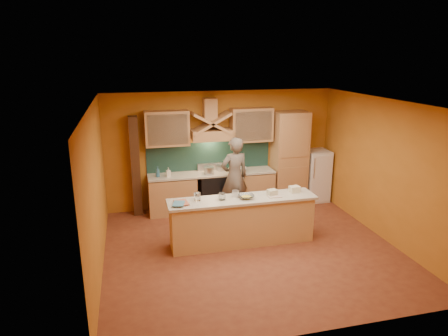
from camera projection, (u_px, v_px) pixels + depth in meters
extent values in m
cube|color=brown|center=(251.00, 249.00, 7.70)|extent=(5.50, 5.00, 0.01)
cube|color=white|center=(254.00, 103.00, 6.92)|extent=(5.50, 5.00, 0.01)
cube|color=#BC7324|center=(221.00, 149.00, 9.65)|extent=(5.50, 0.02, 2.80)
cube|color=#BC7324|center=(314.00, 239.00, 4.98)|extent=(5.50, 0.02, 2.80)
cube|color=#BC7324|center=(96.00, 192.00, 6.68)|extent=(0.02, 5.00, 2.80)
cube|color=#BC7324|center=(384.00, 170.00, 7.94)|extent=(0.02, 5.00, 2.80)
cube|color=tan|center=(172.00, 195.00, 9.35)|extent=(1.10, 0.60, 0.86)
cube|color=tan|center=(250.00, 189.00, 9.78)|extent=(1.10, 0.60, 0.86)
cube|color=beige|center=(212.00, 173.00, 9.43)|extent=(3.00, 0.62, 0.04)
cube|color=black|center=(212.00, 191.00, 9.56)|extent=(0.60, 0.58, 0.90)
cube|color=#17342F|center=(209.00, 156.00, 9.60)|extent=(3.00, 0.03, 0.70)
cube|color=tan|center=(211.00, 135.00, 9.23)|extent=(0.92, 0.50, 0.24)
cube|color=tan|center=(210.00, 109.00, 9.16)|extent=(0.30, 0.30, 0.50)
cube|color=tan|center=(167.00, 128.00, 9.02)|extent=(1.00, 0.35, 0.80)
cube|color=tan|center=(251.00, 125.00, 9.48)|extent=(1.00, 0.35, 0.80)
cube|color=tan|center=(289.00, 158.00, 9.81)|extent=(0.80, 0.60, 2.30)
cube|color=white|center=(316.00, 175.00, 10.12)|extent=(0.58, 0.60, 1.30)
cube|color=#472816|center=(135.00, 166.00, 9.11)|extent=(0.20, 0.30, 2.30)
cube|color=#DFB072|center=(242.00, 222.00, 7.83)|extent=(2.80, 0.55, 0.88)
cube|color=beige|center=(242.00, 199.00, 7.70)|extent=(2.90, 0.62, 0.05)
imported|color=#70665B|center=(234.00, 177.00, 9.11)|extent=(0.74, 0.56, 1.84)
cylinder|color=#B5B4BB|center=(209.00, 171.00, 9.32)|extent=(0.26, 0.26, 0.17)
cylinder|color=silver|center=(220.00, 168.00, 9.58)|extent=(0.23, 0.23, 0.15)
imported|color=white|center=(168.00, 172.00, 9.10)|extent=(0.10, 0.11, 0.21)
imported|color=#316588|center=(158.00, 172.00, 9.07)|extent=(0.13, 0.13, 0.24)
imported|color=silver|center=(242.00, 169.00, 9.59)|extent=(0.25, 0.25, 0.08)
cube|color=silver|center=(237.00, 170.00, 9.44)|extent=(0.35, 0.30, 0.11)
imported|color=#C16244|center=(175.00, 204.00, 7.36)|extent=(0.27, 0.35, 0.03)
imported|color=teal|center=(173.00, 204.00, 7.32)|extent=(0.28, 0.33, 0.02)
cylinder|color=white|center=(197.00, 197.00, 7.56)|extent=(0.15, 0.15, 0.15)
cylinder|color=silver|center=(222.00, 196.00, 7.59)|extent=(0.14, 0.14, 0.13)
cube|color=white|center=(236.00, 194.00, 7.77)|extent=(0.16, 0.16, 0.10)
imported|color=silver|center=(246.00, 197.00, 7.67)|extent=(0.30, 0.30, 0.07)
cube|color=beige|center=(275.00, 196.00, 7.78)|extent=(0.26, 0.20, 0.02)
cube|color=beige|center=(272.00, 193.00, 7.83)|extent=(0.21, 0.18, 0.12)
cube|color=#ECE8C2|center=(294.00, 189.00, 8.02)|extent=(0.22, 0.18, 0.12)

